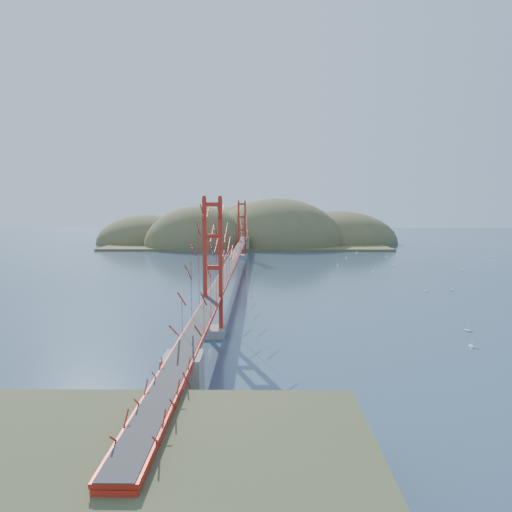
{
  "coord_description": "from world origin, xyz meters",
  "views": [
    {
      "loc": [
        4.09,
        -70.92,
        11.06
      ],
      "look_at": [
        3.22,
        0.0,
        3.61
      ],
      "focal_mm": 35.0,
      "sensor_mm": 36.0,
      "label": 1
    }
  ],
  "objects_px": {
    "fort": "(186,419)",
    "sailboat_0": "(426,290)",
    "sailboat_1": "(338,265)",
    "bridge": "(234,232)"
  },
  "relations": [
    {
      "from": "fort",
      "to": "sailboat_0",
      "type": "relative_size",
      "value": 5.6
    },
    {
      "from": "bridge",
      "to": "sailboat_1",
      "type": "xyz_separation_m",
      "value": [
        17.5,
        16.85,
        -6.87
      ]
    },
    {
      "from": "bridge",
      "to": "fort",
      "type": "height_order",
      "value": "bridge"
    },
    {
      "from": "bridge",
      "to": "fort",
      "type": "bearing_deg",
      "value": -89.52
    },
    {
      "from": "fort",
      "to": "sailboat_0",
      "type": "xyz_separation_m",
      "value": [
        24.5,
        39.51,
        -0.52
      ]
    },
    {
      "from": "sailboat_0",
      "to": "sailboat_1",
      "type": "distance_m",
      "value": 26.38
    },
    {
      "from": "bridge",
      "to": "sailboat_1",
      "type": "height_order",
      "value": "bridge"
    },
    {
      "from": "fort",
      "to": "sailboat_0",
      "type": "height_order",
      "value": "fort"
    },
    {
      "from": "sailboat_0",
      "to": "sailboat_1",
      "type": "relative_size",
      "value": 1.07
    },
    {
      "from": "fort",
      "to": "sailboat_0",
      "type": "bearing_deg",
      "value": 58.2
    }
  ]
}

